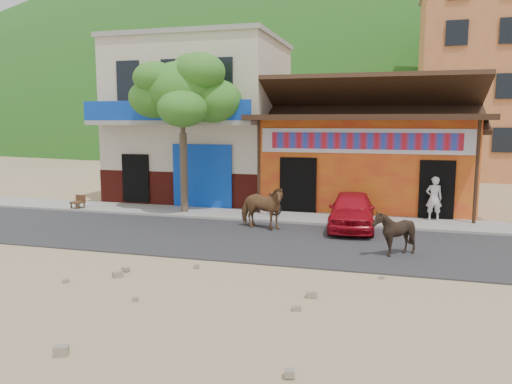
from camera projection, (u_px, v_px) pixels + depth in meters
ground at (260, 265)px, 12.46m from camera, size 120.00×120.00×0.00m
road at (282, 241)px, 14.84m from camera, size 60.00×5.00×0.04m
sidewalk at (303, 218)px, 18.16m from camera, size 60.00×2.00×0.12m
dance_club at (367, 163)px, 21.19m from camera, size 8.00×6.00×3.60m
cafe_building at (202, 122)px, 22.97m from camera, size 7.00×6.00×7.00m
apartment_front at (493, 83)px, 32.06m from camera, size 9.00×9.00×12.00m
hillside at (379, 66)px, 77.45m from camera, size 100.00×40.00×24.00m
tree at (183, 133)px, 18.78m from camera, size 3.00×3.00×6.00m
cow_tan at (262, 207)px, 16.38m from camera, size 1.83×1.12×1.44m
cow_dark at (394, 233)px, 13.14m from camera, size 1.12×1.00×1.22m
red_car at (352, 210)px, 16.45m from camera, size 1.67×3.69×1.23m
scooter at (265, 203)px, 18.63m from camera, size 1.70×1.19×0.85m
pedestrian at (434, 198)px, 17.44m from camera, size 0.61×0.45×1.54m
cafe_chair_left at (77, 197)px, 19.84m from camera, size 0.55×0.55×0.91m
cafe_chair_right at (77, 196)px, 19.84m from camera, size 0.47×0.47×0.96m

